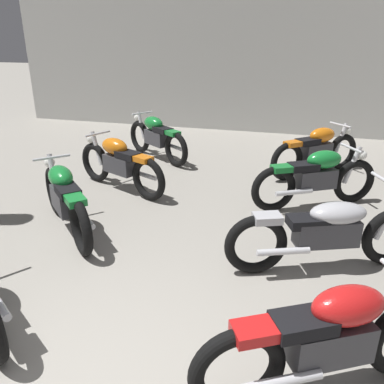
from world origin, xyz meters
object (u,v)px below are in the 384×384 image
(motorcycle_left_row_1, at_px, (65,198))
(motorcycle_right_row_1, at_px, (328,231))
(motorcycle_right_row_0, at_px, (331,339))
(motorcycle_left_row_2, at_px, (119,163))
(motorcycle_left_row_3, at_px, (156,137))
(motorcycle_right_row_2, at_px, (317,177))
(motorcycle_right_row_3, at_px, (317,150))

(motorcycle_left_row_1, xyz_separation_m, motorcycle_right_row_1, (3.14, -0.02, -0.01))
(motorcycle_right_row_0, bearing_deg, motorcycle_left_row_2, 134.22)
(motorcycle_left_row_3, relative_size, motorcycle_right_row_2, 0.95)
(motorcycle_left_row_3, distance_m, motorcycle_right_row_1, 4.58)
(motorcycle_right_row_0, distance_m, motorcycle_right_row_1, 1.64)
(motorcycle_right_row_1, bearing_deg, motorcycle_left_row_2, 153.94)
(motorcycle_left_row_3, distance_m, motorcycle_right_row_0, 5.85)
(motorcycle_right_row_3, bearing_deg, motorcycle_right_row_1, -88.65)
(motorcycle_right_row_0, height_order, motorcycle_right_row_3, same)
(motorcycle_right_row_2, bearing_deg, motorcycle_left_row_1, -151.33)
(motorcycle_right_row_0, height_order, motorcycle_right_row_1, motorcycle_right_row_1)
(motorcycle_left_row_2, distance_m, motorcycle_right_row_0, 4.42)
(motorcycle_left_row_2, bearing_deg, motorcycle_right_row_1, -26.06)
(motorcycle_left_row_1, height_order, motorcycle_right_row_1, motorcycle_right_row_1)
(motorcycle_left_row_1, bearing_deg, motorcycle_left_row_3, 90.34)
(motorcycle_left_row_1, distance_m, motorcycle_right_row_3, 4.41)
(motorcycle_left_row_2, xyz_separation_m, motorcycle_right_row_1, (3.12, -1.52, -0.01))
(motorcycle_left_row_3, relative_size, motorcycle_right_row_3, 1.10)
(motorcycle_right_row_1, bearing_deg, motorcycle_right_row_2, 93.23)
(motorcycle_left_row_2, bearing_deg, motorcycle_left_row_3, 91.41)
(motorcycle_left_row_3, xyz_separation_m, motorcycle_right_row_3, (3.09, -0.13, 0.00))
(motorcycle_left_row_2, height_order, motorcycle_right_row_1, motorcycle_right_row_1)
(motorcycle_left_row_3, xyz_separation_m, motorcycle_right_row_2, (3.07, -1.63, 0.00))
(motorcycle_right_row_1, relative_size, motorcycle_right_row_2, 1.16)
(motorcycle_left_row_2, relative_size, motorcycle_right_row_1, 0.90)
(motorcycle_left_row_2, distance_m, motorcycle_right_row_1, 3.47)
(motorcycle_right_row_2, xyz_separation_m, motorcycle_right_row_3, (0.02, 1.50, 0.00))
(motorcycle_right_row_3, bearing_deg, motorcycle_left_row_3, 177.65)
(motorcycle_left_row_1, height_order, motorcycle_left_row_2, same)
(motorcycle_left_row_3, relative_size, motorcycle_right_row_1, 0.82)
(motorcycle_right_row_2, bearing_deg, motorcycle_left_row_3, 152.08)
(motorcycle_left_row_2, distance_m, motorcycle_right_row_3, 3.47)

